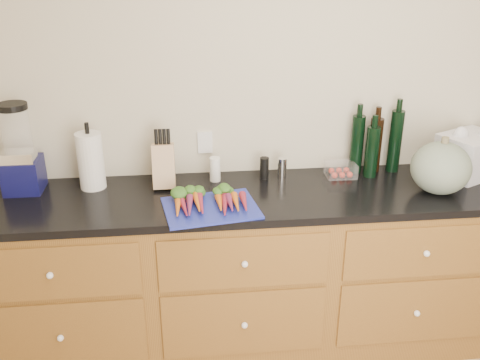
{
  "coord_description": "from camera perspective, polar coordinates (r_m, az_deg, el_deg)",
  "views": [
    {
      "loc": [
        -0.7,
        -1.17,
        2.1
      ],
      "look_at": [
        -0.45,
        1.2,
        1.06
      ],
      "focal_mm": 40.0,
      "sensor_mm": 36.0,
      "label": 1
    }
  ],
  "objects": [
    {
      "name": "carrots",
      "position": [
        2.61,
        -3.21,
        -2.02
      ],
      "size": [
        0.38,
        0.28,
        0.05
      ],
      "color": "orange",
      "rests_on": "cutting_board"
    },
    {
      "name": "paper_towel",
      "position": [
        2.86,
        -15.63,
        1.98
      ],
      "size": [
        0.13,
        0.13,
        0.3
      ],
      "primitive_type": "cylinder",
      "color": "white",
      "rests_on": "countertop"
    },
    {
      "name": "blender_appliance",
      "position": [
        2.92,
        -22.44,
        2.59
      ],
      "size": [
        0.18,
        0.18,
        0.46
      ],
      "color": "#0E0E43",
      "rests_on": "countertop"
    },
    {
      "name": "canister_chrome",
      "position": [
        2.91,
        4.5,
        1.28
      ],
      "size": [
        0.05,
        0.05,
        0.11
      ],
      "primitive_type": "cylinder",
      "color": "white",
      "rests_on": "countertop"
    },
    {
      "name": "cutting_board",
      "position": [
        2.58,
        -3.14,
        -2.99
      ],
      "size": [
        0.49,
        0.4,
        0.01
      ],
      "primitive_type": "cube",
      "rotation": [
        0.0,
        0.0,
        0.15
      ],
      "color": "#1D2999",
      "rests_on": "countertop"
    },
    {
      "name": "bottles",
      "position": [
        3.04,
        14.22,
        3.61
      ],
      "size": [
        0.29,
        0.15,
        0.35
      ],
      "color": "black",
      "rests_on": "countertop"
    },
    {
      "name": "tomato_box",
      "position": [
        2.99,
        10.7,
        1.09
      ],
      "size": [
        0.16,
        0.13,
        0.07
      ],
      "primitive_type": "cube",
      "color": "white",
      "rests_on": "countertop"
    },
    {
      "name": "wall_back",
      "position": [
        2.99,
        7.79,
        7.85
      ],
      "size": [
        4.1,
        0.05,
        2.6
      ],
      "primitive_type": "cube",
      "color": "beige",
      "rests_on": "ground"
    },
    {
      "name": "cabinets",
      "position": [
        3.05,
        8.35,
        -9.46
      ],
      "size": [
        3.6,
        0.64,
        0.9
      ],
      "color": "brown",
      "rests_on": "ground"
    },
    {
      "name": "grinder_pepper",
      "position": [
        2.9,
        2.61,
        1.27
      ],
      "size": [
        0.05,
        0.05,
        0.12
      ],
      "primitive_type": "cylinder",
      "color": "black",
      "rests_on": "countertop"
    },
    {
      "name": "countertop",
      "position": [
        2.82,
        8.88,
        -1.41
      ],
      "size": [
        3.64,
        0.62,
        0.04
      ],
      "primitive_type": "cube",
      "color": "black",
      "rests_on": "cabinets"
    },
    {
      "name": "squash",
      "position": [
        2.89,
        20.63,
        1.21
      ],
      "size": [
        0.3,
        0.3,
        0.27
      ],
      "primitive_type": "ellipsoid",
      "color": "#5C6E5C",
      "rests_on": "countertop"
    },
    {
      "name": "grocery_bag",
      "position": [
        3.19,
        23.31,
        2.47
      ],
      "size": [
        0.39,
        0.36,
        0.23
      ],
      "primitive_type": null,
      "rotation": [
        0.0,
        0.0,
        0.45
      ],
      "color": "white",
      "rests_on": "countertop"
    },
    {
      "name": "knife_block",
      "position": [
        2.81,
        -8.13,
        1.52
      ],
      "size": [
        0.11,
        0.11,
        0.23
      ],
      "primitive_type": "cube",
      "color": "tan",
      "rests_on": "countertop"
    },
    {
      "name": "grinder_salt",
      "position": [
        2.87,
        -2.68,
        1.15
      ],
      "size": [
        0.06,
        0.06,
        0.13
      ],
      "primitive_type": "cylinder",
      "color": "white",
      "rests_on": "countertop"
    }
  ]
}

